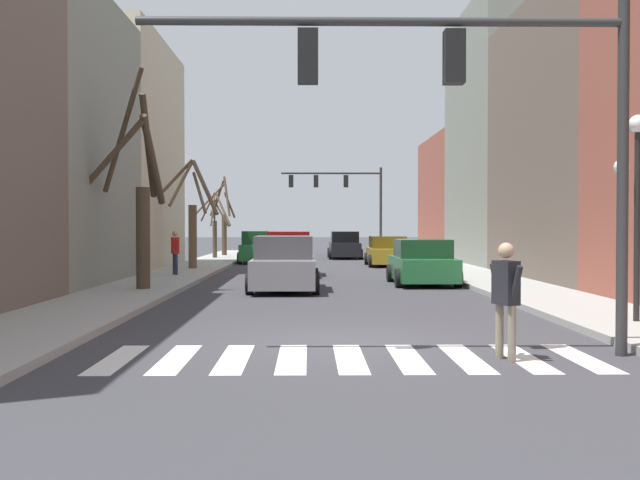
# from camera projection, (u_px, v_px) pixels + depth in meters

# --- Properties ---
(ground_plane) EXTENTS (240.00, 240.00, 0.00)m
(ground_plane) POSITION_uv_depth(u_px,v_px,m) (345.00, 342.00, 13.25)
(ground_plane) COLOR #38383D
(sidewalk_left) EXTENTS (2.74, 90.00, 0.15)m
(sidewalk_left) POSITION_uv_depth(u_px,v_px,m) (7.00, 339.00, 13.16)
(sidewalk_left) COLOR #9E9E99
(sidewalk_left) RESTS_ON ground_plane
(building_row_left) EXTENTS (6.00, 33.23, 10.77)m
(building_row_left) POSITION_uv_depth(u_px,v_px,m) (1.00, 125.00, 23.52)
(building_row_left) COLOR #66564C
(building_row_left) RESTS_ON ground_plane
(building_row_right) EXTENTS (6.00, 47.12, 13.10)m
(building_row_right) POSITION_uv_depth(u_px,v_px,m) (579.00, 145.00, 30.29)
(building_row_right) COLOR #934C3D
(building_row_right) RESTS_ON ground_plane
(crosswalk_stripes) EXTENTS (7.65, 2.60, 0.01)m
(crosswalk_stripes) POSITION_uv_depth(u_px,v_px,m) (350.00, 358.00, 11.62)
(crosswalk_stripes) COLOR white
(crosswalk_stripes) RESTS_ON ground_plane
(traffic_signal_near) EXTENTS (7.75, 0.28, 5.67)m
(traffic_signal_near) POSITION_uv_depth(u_px,v_px,m) (473.00, 92.00, 11.76)
(traffic_signal_near) COLOR #2D2D2D
(traffic_signal_near) RESTS_ON ground_plane
(traffic_signal_far) EXTENTS (6.94, 0.28, 6.06)m
(traffic_signal_far) POSITION_uv_depth(u_px,v_px,m) (343.00, 190.00, 51.30)
(traffic_signal_far) COLOR #2D2D2D
(traffic_signal_far) RESTS_ON ground_plane
(street_lamp_right_corner) EXTENTS (0.95, 0.36, 4.13)m
(street_lamp_right_corner) POSITION_uv_depth(u_px,v_px,m) (637.00, 175.00, 14.95)
(street_lamp_right_corner) COLOR black
(street_lamp_right_corner) RESTS_ON sidewalk_right
(car_parked_left_far) EXTENTS (2.10, 4.74, 1.82)m
(car_parked_left_far) POSITION_uv_depth(u_px,v_px,m) (289.00, 255.00, 30.98)
(car_parked_left_far) COLOR red
(car_parked_left_far) RESTS_ON ground_plane
(car_parked_left_near) EXTENTS (2.13, 4.27, 1.53)m
(car_parked_left_near) POSITION_uv_depth(u_px,v_px,m) (387.00, 252.00, 38.19)
(car_parked_left_near) COLOR #A38423
(car_parked_left_near) RESTS_ON ground_plane
(car_driving_away_lane) EXTENTS (2.11, 4.24, 1.76)m
(car_driving_away_lane) POSITION_uv_depth(u_px,v_px,m) (259.00, 248.00, 41.36)
(car_driving_away_lane) COLOR #236B38
(car_driving_away_lane) RESTS_ON ground_plane
(car_parked_right_near) EXTENTS (2.20, 4.60, 1.74)m
(car_parked_right_near) POSITION_uv_depth(u_px,v_px,m) (284.00, 265.00, 23.75)
(car_parked_right_near) COLOR gray
(car_parked_right_near) RESTS_ON ground_plane
(car_at_intersection) EXTENTS (2.07, 4.79, 1.70)m
(car_at_intersection) POSITION_uv_depth(u_px,v_px,m) (345.00, 246.00, 47.03)
(car_at_intersection) COLOR black
(car_at_intersection) RESTS_ON ground_plane
(car_driving_toward_lane) EXTENTS (2.21, 4.26, 1.59)m
(car_driving_toward_lane) POSITION_uv_depth(u_px,v_px,m) (422.00, 263.00, 26.20)
(car_driving_toward_lane) COLOR #236B38
(car_driving_toward_lane) RESTS_ON ground_plane
(pedestrian_on_left_sidewalk) EXTENTS (0.38, 0.76, 1.81)m
(pedestrian_on_left_sidewalk) POSITION_uv_depth(u_px,v_px,m) (506.00, 291.00, 11.46)
(pedestrian_on_left_sidewalk) COLOR #7A705B
(pedestrian_on_left_sidewalk) RESTS_ON ground_plane
(pedestrian_on_right_sidewalk) EXTENTS (0.40, 0.71, 1.73)m
(pedestrian_on_right_sidewalk) POSITION_uv_depth(u_px,v_px,m) (175.00, 249.00, 29.20)
(pedestrian_on_right_sidewalk) COLOR #282D47
(pedestrian_on_right_sidewalk) RESTS_ON sidewalk_left
(street_tree_right_near) EXTENTS (2.39, 2.37, 6.76)m
(street_tree_right_near) POSITION_uv_depth(u_px,v_px,m) (140.00, 194.00, 23.05)
(street_tree_right_near) COLOR #473828
(street_tree_right_near) RESTS_ON sidewalk_left
(street_tree_right_mid) EXTENTS (2.54, 2.54, 5.12)m
(street_tree_right_mid) POSITION_uv_depth(u_px,v_px,m) (223.00, 219.00, 48.65)
(street_tree_right_mid) COLOR #473828
(street_tree_right_mid) RESTS_ON sidewalk_left
(street_tree_left_mid) EXTENTS (3.62, 1.71, 4.92)m
(street_tree_left_mid) POSITION_uv_depth(u_px,v_px,m) (191.00, 217.00, 33.40)
(street_tree_left_mid) COLOR brown
(street_tree_left_mid) RESTS_ON sidewalk_left
(street_tree_left_near) EXTENTS (2.03, 2.31, 3.91)m
(street_tree_left_near) POSITION_uv_depth(u_px,v_px,m) (216.00, 226.00, 44.61)
(street_tree_left_near) COLOR #473828
(street_tree_left_near) RESTS_ON sidewalk_left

